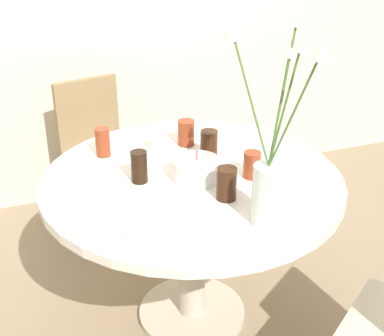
% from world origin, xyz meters
% --- Properties ---
extents(ground_plane, '(16.00, 16.00, 0.00)m').
position_xyz_m(ground_plane, '(0.00, 0.00, 0.00)').
color(ground_plane, '#89755B').
extents(dining_table, '(1.28, 1.28, 0.76)m').
position_xyz_m(dining_table, '(0.00, 0.00, 0.63)').
color(dining_table, silver).
rests_on(dining_table, ground_plane).
extents(chair_far_back, '(0.48, 0.48, 0.89)m').
position_xyz_m(chair_far_back, '(-0.22, 1.00, 0.50)').
color(chair_far_back, beige).
rests_on(chair_far_back, ground_plane).
extents(birthday_cake, '(0.20, 0.20, 0.13)m').
position_xyz_m(birthday_cake, '(0.01, -0.03, 0.80)').
color(birthday_cake, white).
rests_on(birthday_cake, dining_table).
extents(flower_vase, '(0.23, 0.34, 0.74)m').
position_xyz_m(flower_vase, '(0.12, -0.43, 0.99)').
color(flower_vase, silver).
rests_on(flower_vase, dining_table).
extents(side_plate, '(0.17, 0.17, 0.01)m').
position_xyz_m(side_plate, '(-0.29, -0.34, 0.76)').
color(side_plate, silver).
rests_on(side_plate, dining_table).
extents(drink_glass_0, '(0.08, 0.08, 0.12)m').
position_xyz_m(drink_glass_0, '(0.09, 0.32, 0.82)').
color(drink_glass_0, maroon).
rests_on(drink_glass_0, dining_table).
extents(drink_glass_1, '(0.07, 0.07, 0.13)m').
position_xyz_m(drink_glass_1, '(-0.22, 0.04, 0.83)').
color(drink_glass_1, black).
rests_on(drink_glass_1, dining_table).
extents(drink_glass_2, '(0.08, 0.08, 0.13)m').
position_xyz_m(drink_glass_2, '(0.06, -0.22, 0.82)').
color(drink_glass_2, '#33190C').
rests_on(drink_glass_2, dining_table).
extents(drink_glass_3, '(0.07, 0.07, 0.11)m').
position_xyz_m(drink_glass_3, '(0.23, -0.09, 0.82)').
color(drink_glass_3, maroon).
rests_on(drink_glass_3, dining_table).
extents(drink_glass_4, '(0.07, 0.07, 0.13)m').
position_xyz_m(drink_glass_4, '(-0.30, 0.34, 0.82)').
color(drink_glass_4, maroon).
rests_on(drink_glass_4, dining_table).
extents(drink_glass_5, '(0.08, 0.08, 0.13)m').
position_xyz_m(drink_glass_5, '(0.13, 0.14, 0.82)').
color(drink_glass_5, '#33190C').
rests_on(drink_glass_5, dining_table).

